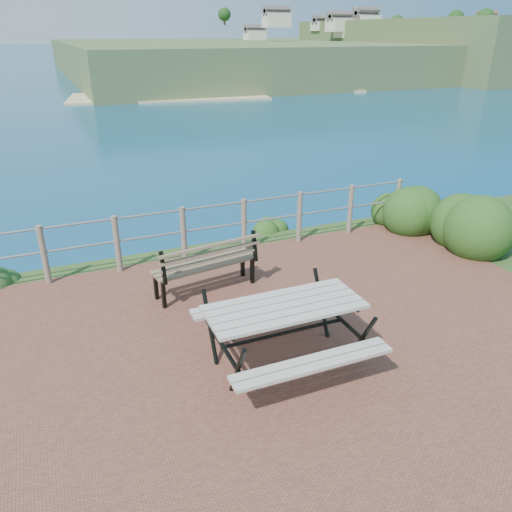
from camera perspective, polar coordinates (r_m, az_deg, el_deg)
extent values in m
cube|color=brown|center=(6.35, 0.24, -12.36)|extent=(10.00, 7.00, 0.12)
plane|color=#145E79|center=(204.72, -24.13, 21.31)|extent=(1200.00, 1200.00, 0.00)
cylinder|color=#6B5B4C|center=(8.67, -23.07, 0.10)|extent=(0.10, 0.10, 1.00)
cylinder|color=#6B5B4C|center=(8.71, -15.58, 1.32)|extent=(0.10, 0.10, 1.00)
cylinder|color=#6B5B4C|center=(8.90, -8.28, 2.48)|extent=(0.10, 0.10, 1.00)
cylinder|color=#6B5B4C|center=(9.23, -1.38, 3.54)|extent=(0.10, 0.10, 1.00)
cylinder|color=#6B5B4C|center=(9.68, 4.98, 4.47)|extent=(0.10, 0.10, 1.00)
cylinder|color=#6B5B4C|center=(10.24, 10.71, 5.26)|extent=(0.10, 0.10, 1.00)
cylinder|color=#6B5B4C|center=(10.90, 15.82, 5.91)|extent=(0.10, 0.10, 1.00)
cylinder|color=slate|center=(8.74, -8.46, 5.22)|extent=(9.40, 0.04, 0.04)
cylinder|color=slate|center=(8.88, -8.30, 2.78)|extent=(9.40, 0.04, 0.04)
cube|color=#38562B|center=(257.58, 11.34, 21.69)|extent=(260.00, 180.00, 12.00)
cube|color=#C0B483|center=(185.70, 23.65, 17.60)|extent=(209.53, 114.73, 0.50)
cube|color=#A59E94|center=(5.97, 3.30, -5.81)|extent=(1.90, 0.79, 0.04)
cube|color=#A59E94|center=(6.13, 3.23, -8.37)|extent=(1.90, 0.29, 0.04)
cube|color=#A59E94|center=(6.13, 3.23, -8.37)|extent=(1.90, 0.29, 0.04)
cylinder|color=black|center=(6.16, 3.22, -8.78)|extent=(1.63, 0.06, 0.05)
cube|color=brown|center=(7.80, -5.86, -0.98)|extent=(1.70, 0.66, 0.04)
cube|color=brown|center=(7.68, -5.95, 0.98)|extent=(1.66, 0.38, 0.38)
cube|color=black|center=(7.90, -5.79, -2.48)|extent=(0.06, 0.07, 0.46)
cube|color=black|center=(7.90, -5.79, -2.48)|extent=(0.06, 0.07, 0.46)
cube|color=black|center=(7.90, -5.79, -2.48)|extent=(0.06, 0.07, 0.46)
cube|color=black|center=(7.90, -5.79, -2.48)|extent=(0.06, 0.07, 0.46)
ellipsoid|color=#134015|center=(10.33, 23.54, 0.66)|extent=(1.30, 1.30, 1.85)
ellipsoid|color=#134015|center=(11.13, 17.13, 3.28)|extent=(1.10, 1.10, 1.58)
ellipsoid|color=#134015|center=(10.57, 1.60, 3.28)|extent=(0.69, 0.69, 0.40)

